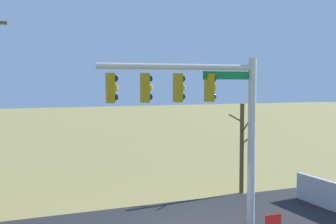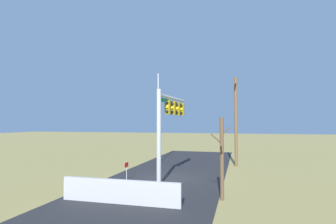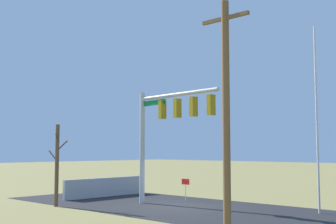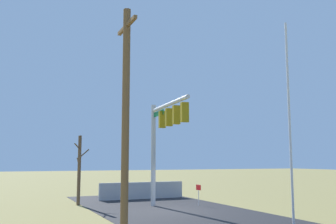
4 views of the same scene
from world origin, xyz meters
TOP-DOWN VIEW (x-y plane):
  - ground_plane at (0.00, 0.00)m, footprint 160.00×160.00m
  - road_surface at (-4.00, 0.00)m, footprint 28.00×8.00m
  - sidewalk_corner at (3.34, 0.18)m, footprint 6.00×6.00m
  - retaining_fence at (6.36, -0.58)m, footprint 0.20×6.09m
  - signal_mast at (0.50, 0.32)m, footprint 5.64×0.72m
  - flagpole at (-6.42, -2.53)m, footprint 0.10×0.10m
  - utility_pole at (-6.53, 4.71)m, footprint 1.90×0.26m
  - bare_tree at (4.48, 4.16)m, footprint 1.27×1.02m
  - open_sign at (1.43, -2.37)m, footprint 0.56×0.04m

SIDE VIEW (x-z plane):
  - ground_plane at x=0.00m, z-range 0.00..0.00m
  - sidewalk_corner at x=3.34m, z-range 0.00..0.01m
  - road_surface at x=-4.00m, z-range 0.00..0.01m
  - retaining_fence at x=6.36m, z-range 0.00..1.16m
  - open_sign at x=1.43m, z-range 0.30..1.52m
  - bare_tree at x=4.48m, z-range 0.06..4.23m
  - utility_pole at x=-6.53m, z-range 0.16..8.14m
  - signal_mast at x=0.50m, z-range 1.30..7.32m
  - flagpole at x=-6.42m, z-range 0.00..8.63m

